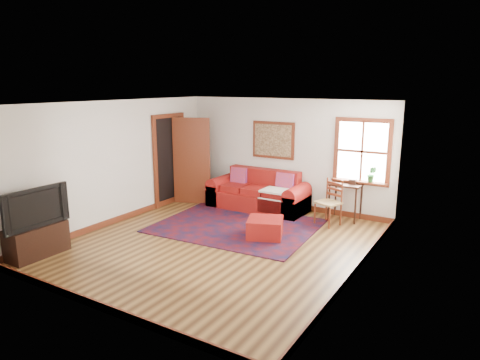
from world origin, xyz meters
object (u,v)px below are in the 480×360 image
Objects in this scene: red_leather_sofa at (259,196)px; side_table at (346,189)px; red_ottoman at (265,228)px; ladder_back_chair at (330,200)px; media_cabinet at (37,241)px.

side_table is (1.95, 0.22, 0.37)m from red_leather_sofa.
ladder_back_chair reaches higher than red_ottoman.
red_leather_sofa is at bearing -173.54° from side_table.
side_table reaches higher than media_cabinet.
side_table is at bearing 50.43° from media_cabinet.
side_table is at bearing 70.40° from ladder_back_chair.
red_ottoman is at bearing 43.97° from media_cabinet.
side_table reaches higher than red_ottoman.
red_ottoman is 0.68× the size of ladder_back_chair.
ladder_back_chair is 0.97× the size of media_cabinet.
media_cabinet is at bearing -131.35° from ladder_back_chair.
ladder_back_chair is (1.78, -0.25, 0.21)m from red_leather_sofa.
media_cabinet is at bearing -157.74° from red_ottoman.
red_leather_sofa is 2.88× the size of side_table.
media_cabinet is at bearing -112.79° from red_leather_sofa.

